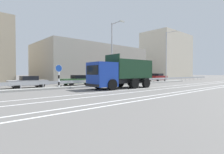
{
  "coord_description": "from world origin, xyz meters",
  "views": [
    {
      "loc": [
        -14.92,
        -14.46,
        1.58
      ],
      "look_at": [
        -1.48,
        0.55,
        1.16
      ],
      "focal_mm": 28.0,
      "sensor_mm": 36.0,
      "label": 1
    }
  ],
  "objects_px": {
    "street_lamp_2": "(113,51)",
    "street_lamp_3": "(167,54)",
    "dump_truck": "(114,76)",
    "parked_car_5": "(114,79)",
    "median_road_sign": "(59,76)",
    "parked_car_3": "(28,82)",
    "parked_car_7": "(158,77)",
    "parked_car_6": "(141,78)",
    "parked_car_4": "(79,80)"
  },
  "relations": [
    {
      "from": "street_lamp_2",
      "to": "street_lamp_3",
      "type": "distance_m",
      "value": 13.48
    },
    {
      "from": "dump_truck",
      "to": "parked_car_5",
      "type": "bearing_deg",
      "value": -38.52
    },
    {
      "from": "median_road_sign",
      "to": "street_lamp_3",
      "type": "relative_size",
      "value": 0.27
    },
    {
      "from": "parked_car_5",
      "to": "dump_truck",
      "type": "bearing_deg",
      "value": -46.41
    },
    {
      "from": "street_lamp_3",
      "to": "parked_car_3",
      "type": "height_order",
      "value": "street_lamp_3"
    },
    {
      "from": "street_lamp_3",
      "to": "parked_car_7",
      "type": "bearing_deg",
      "value": 59.24
    },
    {
      "from": "street_lamp_3",
      "to": "parked_car_6",
      "type": "xyz_separation_m",
      "value": [
        -3.55,
        3.21,
        -4.26
      ]
    },
    {
      "from": "dump_truck",
      "to": "parked_car_3",
      "type": "distance_m",
      "value": 9.36
    },
    {
      "from": "street_lamp_2",
      "to": "parked_car_7",
      "type": "bearing_deg",
      "value": 12.72
    },
    {
      "from": "parked_car_4",
      "to": "parked_car_7",
      "type": "distance_m",
      "value": 18.11
    },
    {
      "from": "parked_car_3",
      "to": "parked_car_6",
      "type": "height_order",
      "value": "parked_car_6"
    },
    {
      "from": "street_lamp_2",
      "to": "parked_car_6",
      "type": "distance_m",
      "value": 11.14
    },
    {
      "from": "dump_truck",
      "to": "street_lamp_3",
      "type": "xyz_separation_m",
      "value": [
        16.33,
        3.67,
        3.69
      ]
    },
    {
      "from": "street_lamp_3",
      "to": "parked_car_3",
      "type": "relative_size",
      "value": 2.3
    },
    {
      "from": "parked_car_7",
      "to": "median_road_sign",
      "type": "bearing_deg",
      "value": -82.21
    },
    {
      "from": "parked_car_6",
      "to": "parked_car_4",
      "type": "bearing_deg",
      "value": 87.25
    },
    {
      "from": "dump_truck",
      "to": "median_road_sign",
      "type": "distance_m",
      "value": 5.68
    },
    {
      "from": "median_road_sign",
      "to": "parked_car_5",
      "type": "relative_size",
      "value": 0.57
    },
    {
      "from": "median_road_sign",
      "to": "parked_car_4",
      "type": "bearing_deg",
      "value": 37.01
    },
    {
      "from": "median_road_sign",
      "to": "parked_car_3",
      "type": "bearing_deg",
      "value": 122.93
    },
    {
      "from": "median_road_sign",
      "to": "parked_car_6",
      "type": "distance_m",
      "value": 17.38
    },
    {
      "from": "parked_car_3",
      "to": "dump_truck",
      "type": "bearing_deg",
      "value": -134.15
    },
    {
      "from": "dump_truck",
      "to": "parked_car_5",
      "type": "relative_size",
      "value": 1.74
    },
    {
      "from": "parked_car_5",
      "to": "street_lamp_2",
      "type": "bearing_deg",
      "value": -48.38
    },
    {
      "from": "parked_car_4",
      "to": "parked_car_5",
      "type": "height_order",
      "value": "parked_car_4"
    },
    {
      "from": "street_lamp_3",
      "to": "parked_car_4",
      "type": "distance_m",
      "value": 17.1
    },
    {
      "from": "parked_car_3",
      "to": "parked_car_4",
      "type": "relative_size",
      "value": 0.79
    },
    {
      "from": "median_road_sign",
      "to": "parked_car_7",
      "type": "bearing_deg",
      "value": 8.05
    },
    {
      "from": "street_lamp_3",
      "to": "street_lamp_2",
      "type": "bearing_deg",
      "value": -178.96
    },
    {
      "from": "parked_car_5",
      "to": "parked_car_6",
      "type": "distance_m",
      "value": 6.25
    },
    {
      "from": "median_road_sign",
      "to": "street_lamp_2",
      "type": "relative_size",
      "value": 0.31
    },
    {
      "from": "parked_car_5",
      "to": "parked_car_7",
      "type": "bearing_deg",
      "value": 84.34
    },
    {
      "from": "dump_truck",
      "to": "street_lamp_3",
      "type": "relative_size",
      "value": 0.84
    },
    {
      "from": "median_road_sign",
      "to": "parked_car_6",
      "type": "relative_size",
      "value": 0.57
    },
    {
      "from": "parked_car_3",
      "to": "parked_car_6",
      "type": "distance_m",
      "value": 19.11
    },
    {
      "from": "dump_truck",
      "to": "parked_car_6",
      "type": "xyz_separation_m",
      "value": [
        12.78,
        6.88,
        -0.57
      ]
    },
    {
      "from": "street_lamp_2",
      "to": "median_road_sign",
      "type": "bearing_deg",
      "value": 177.74
    },
    {
      "from": "median_road_sign",
      "to": "parked_car_5",
      "type": "height_order",
      "value": "median_road_sign"
    },
    {
      "from": "dump_truck",
      "to": "median_road_sign",
      "type": "height_order",
      "value": "dump_truck"
    },
    {
      "from": "parked_car_5",
      "to": "parked_car_6",
      "type": "bearing_deg",
      "value": 82.84
    },
    {
      "from": "parked_car_7",
      "to": "parked_car_3",
      "type": "bearing_deg",
      "value": -90.15
    },
    {
      "from": "street_lamp_2",
      "to": "parked_car_4",
      "type": "xyz_separation_m",
      "value": [
        -2.73,
        3.63,
        -3.8
      ]
    },
    {
      "from": "parked_car_3",
      "to": "parked_car_5",
      "type": "relative_size",
      "value": 0.91
    },
    {
      "from": "street_lamp_3",
      "to": "parked_car_7",
      "type": "height_order",
      "value": "street_lamp_3"
    },
    {
      "from": "parked_car_4",
      "to": "parked_car_6",
      "type": "xyz_separation_m",
      "value": [
        12.64,
        -0.18,
        0.07
      ]
    },
    {
      "from": "parked_car_3",
      "to": "parked_car_7",
      "type": "height_order",
      "value": "parked_car_7"
    },
    {
      "from": "parked_car_7",
      "to": "street_lamp_3",
      "type": "bearing_deg",
      "value": -31.03
    },
    {
      "from": "dump_truck",
      "to": "street_lamp_2",
      "type": "xyz_separation_m",
      "value": [
        2.87,
        3.43,
        3.16
      ]
    },
    {
      "from": "parked_car_3",
      "to": "parked_car_7",
      "type": "relative_size",
      "value": 0.93
    },
    {
      "from": "parked_car_4",
      "to": "parked_car_5",
      "type": "bearing_deg",
      "value": -85.5
    }
  ]
}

